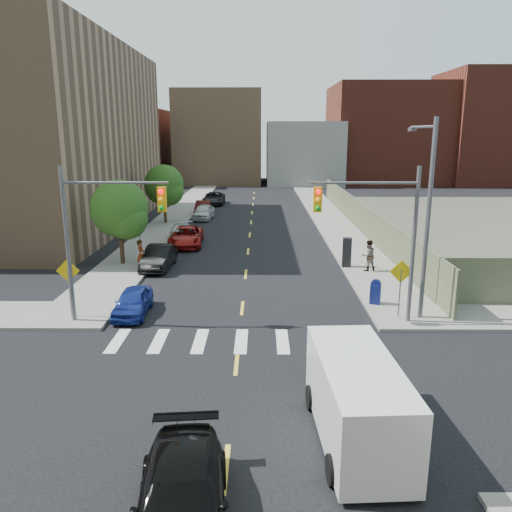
{
  "coord_description": "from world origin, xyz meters",
  "views": [
    {
      "loc": [
        0.87,
        -15.05,
        8.35
      ],
      "look_at": [
        0.65,
        10.55,
        2.0
      ],
      "focal_mm": 35.0,
      "sensor_mm": 36.0,
      "label": 1
    }
  ],
  "objects_px": {
    "parked_car_black": "(159,257)",
    "pedestrian_east": "(368,255)",
    "pedestrian_west": "(141,255)",
    "parked_car_red": "(186,236)",
    "parked_car_grey": "(214,198)",
    "parked_car_white": "(204,212)",
    "parked_car_maroon": "(203,208)",
    "mailbox": "(375,292)",
    "parked_car_silver": "(181,234)",
    "payphone": "(347,252)",
    "parked_car_blue": "(133,302)",
    "cargo_van": "(355,396)",
    "black_sedan": "(182,501)"
  },
  "relations": [
    {
      "from": "parked_car_blue",
      "to": "parked_car_grey",
      "type": "bearing_deg",
      "value": 88.25
    },
    {
      "from": "parked_car_white",
      "to": "black_sedan",
      "type": "height_order",
      "value": "parked_car_white"
    },
    {
      "from": "parked_car_black",
      "to": "parked_car_silver",
      "type": "xyz_separation_m",
      "value": [
        0.22,
        7.72,
        -0.04
      ]
    },
    {
      "from": "parked_car_grey",
      "to": "payphone",
      "type": "distance_m",
      "value": 30.93
    },
    {
      "from": "parked_car_silver",
      "to": "parked_car_grey",
      "type": "xyz_separation_m",
      "value": [
        0.61,
        21.17,
        0.05
      ]
    },
    {
      "from": "payphone",
      "to": "pedestrian_east",
      "type": "xyz_separation_m",
      "value": [
        1.14,
        -0.91,
        0.02
      ]
    },
    {
      "from": "parked_car_maroon",
      "to": "parked_car_grey",
      "type": "bearing_deg",
      "value": 85.78
    },
    {
      "from": "payphone",
      "to": "pedestrian_east",
      "type": "bearing_deg",
      "value": -31.31
    },
    {
      "from": "parked_car_black",
      "to": "black_sedan",
      "type": "height_order",
      "value": "parked_car_black"
    },
    {
      "from": "parked_car_blue",
      "to": "pedestrian_west",
      "type": "height_order",
      "value": "pedestrian_west"
    },
    {
      "from": "parked_car_maroon",
      "to": "pedestrian_west",
      "type": "relative_size",
      "value": 2.28
    },
    {
      "from": "parked_car_grey",
      "to": "pedestrian_west",
      "type": "bearing_deg",
      "value": -92.91
    },
    {
      "from": "parked_car_white",
      "to": "mailbox",
      "type": "height_order",
      "value": "parked_car_white"
    },
    {
      "from": "parked_car_black",
      "to": "payphone",
      "type": "distance_m",
      "value": 11.81
    },
    {
      "from": "mailbox",
      "to": "pedestrian_west",
      "type": "height_order",
      "value": "pedestrian_west"
    },
    {
      "from": "payphone",
      "to": "parked_car_blue",
      "type": "bearing_deg",
      "value": -136.97
    },
    {
      "from": "parked_car_grey",
      "to": "payphone",
      "type": "height_order",
      "value": "payphone"
    },
    {
      "from": "parked_car_red",
      "to": "pedestrian_west",
      "type": "bearing_deg",
      "value": -105.93
    },
    {
      "from": "parked_car_silver",
      "to": "parked_car_black",
      "type": "bearing_deg",
      "value": -97.58
    },
    {
      "from": "black_sedan",
      "to": "cargo_van",
      "type": "relative_size",
      "value": 0.92
    },
    {
      "from": "payphone",
      "to": "pedestrian_east",
      "type": "distance_m",
      "value": 1.46
    },
    {
      "from": "parked_car_black",
      "to": "mailbox",
      "type": "relative_size",
      "value": 3.53
    },
    {
      "from": "parked_car_silver",
      "to": "payphone",
      "type": "distance_m",
      "value": 13.94
    },
    {
      "from": "mailbox",
      "to": "pedestrian_east",
      "type": "height_order",
      "value": "pedestrian_east"
    },
    {
      "from": "parked_car_silver",
      "to": "pedestrian_west",
      "type": "xyz_separation_m",
      "value": [
        -1.11,
        -8.69,
        0.41
      ]
    },
    {
      "from": "parked_car_white",
      "to": "pedestrian_west",
      "type": "relative_size",
      "value": 2.27
    },
    {
      "from": "parked_car_grey",
      "to": "mailbox",
      "type": "xyz_separation_m",
      "value": [
        11.2,
        -35.9,
        0.03
      ]
    },
    {
      "from": "parked_car_maroon",
      "to": "parked_car_silver",
      "type": "bearing_deg",
      "value": -91.66
    },
    {
      "from": "parked_car_red",
      "to": "black_sedan",
      "type": "distance_m",
      "value": 28.1
    },
    {
      "from": "parked_car_white",
      "to": "parked_car_maroon",
      "type": "relative_size",
      "value": 1.0
    },
    {
      "from": "black_sedan",
      "to": "payphone",
      "type": "bearing_deg",
      "value": 66.21
    },
    {
      "from": "cargo_van",
      "to": "pedestrian_west",
      "type": "distance_m",
      "value": 19.62
    },
    {
      "from": "parked_car_red",
      "to": "parked_car_grey",
      "type": "relative_size",
      "value": 0.99
    },
    {
      "from": "parked_car_black",
      "to": "parked_car_silver",
      "type": "distance_m",
      "value": 7.72
    },
    {
      "from": "parked_car_silver",
      "to": "parked_car_red",
      "type": "bearing_deg",
      "value": -71.61
    },
    {
      "from": "parked_car_white",
      "to": "pedestrian_west",
      "type": "distance_m",
      "value": 19.44
    },
    {
      "from": "parked_car_black",
      "to": "pedestrian_east",
      "type": "distance_m",
      "value": 12.98
    },
    {
      "from": "parked_car_blue",
      "to": "parked_car_silver",
      "type": "height_order",
      "value": "parked_car_silver"
    },
    {
      "from": "cargo_van",
      "to": "mailbox",
      "type": "bearing_deg",
      "value": 71.38
    },
    {
      "from": "black_sedan",
      "to": "cargo_van",
      "type": "height_order",
      "value": "cargo_van"
    },
    {
      "from": "parked_car_white",
      "to": "payphone",
      "type": "height_order",
      "value": "payphone"
    },
    {
      "from": "mailbox",
      "to": "pedestrian_east",
      "type": "relative_size",
      "value": 0.66
    },
    {
      "from": "payphone",
      "to": "pedestrian_west",
      "type": "bearing_deg",
      "value": -168.37
    },
    {
      "from": "parked_car_silver",
      "to": "parked_car_grey",
      "type": "distance_m",
      "value": 21.18
    },
    {
      "from": "parked_car_blue",
      "to": "parked_car_grey",
      "type": "xyz_separation_m",
      "value": [
        0.45,
        37.1,
        0.11
      ]
    },
    {
      "from": "parked_car_silver",
      "to": "pedestrian_west",
      "type": "height_order",
      "value": "pedestrian_west"
    },
    {
      "from": "cargo_van",
      "to": "mailbox",
      "type": "height_order",
      "value": "cargo_van"
    },
    {
      "from": "parked_car_red",
      "to": "parked_car_grey",
      "type": "bearing_deg",
      "value": 86.45
    },
    {
      "from": "pedestrian_west",
      "to": "pedestrian_east",
      "type": "xyz_separation_m",
      "value": [
        13.83,
        0.02,
        0.0
      ]
    },
    {
      "from": "black_sedan",
      "to": "cargo_van",
      "type": "xyz_separation_m",
      "value": [
        4.32,
        3.42,
        0.55
      ]
    }
  ]
}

